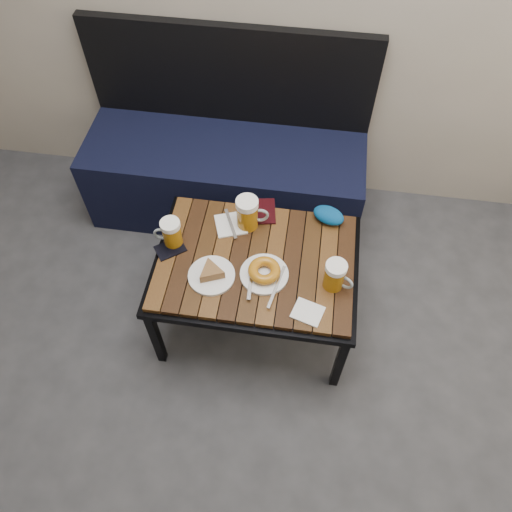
# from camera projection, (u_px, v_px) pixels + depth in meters

# --- Properties ---
(room_shell) EXTENTS (4.00, 4.00, 4.00)m
(room_shell) POSITION_uv_depth(u_px,v_px,m) (91.00, 54.00, 0.68)
(room_shell) COLOR gray
(room_shell) RESTS_ON ground
(bench) EXTENTS (1.40, 0.50, 0.95)m
(bench) POSITION_uv_depth(u_px,v_px,m) (226.00, 170.00, 2.61)
(bench) COLOR black
(bench) RESTS_ON ground
(cafe_table) EXTENTS (0.84, 0.62, 0.47)m
(cafe_table) POSITION_uv_depth(u_px,v_px,m) (256.00, 266.00, 2.07)
(cafe_table) COLOR black
(cafe_table) RESTS_ON ground
(beer_mug_left) EXTENTS (0.12, 0.08, 0.13)m
(beer_mug_left) POSITION_uv_depth(u_px,v_px,m) (171.00, 233.00, 2.03)
(beer_mug_left) COLOR #9E640C
(beer_mug_left) RESTS_ON cafe_table
(beer_mug_centre) EXTENTS (0.14, 0.10, 0.15)m
(beer_mug_centre) POSITION_uv_depth(u_px,v_px,m) (248.00, 213.00, 2.08)
(beer_mug_centre) COLOR #9E640C
(beer_mug_centre) RESTS_ON cafe_table
(beer_mug_right) EXTENTS (0.13, 0.11, 0.13)m
(beer_mug_right) POSITION_uv_depth(u_px,v_px,m) (335.00, 275.00, 1.91)
(beer_mug_right) COLOR #9E640C
(beer_mug_right) RESTS_ON cafe_table
(plate_pie) EXTENTS (0.19, 0.19, 0.05)m
(plate_pie) POSITION_uv_depth(u_px,v_px,m) (211.00, 274.00, 1.97)
(plate_pie) COLOR white
(plate_pie) RESTS_ON cafe_table
(plate_bagel) EXTENTS (0.19, 0.25, 0.05)m
(plate_bagel) POSITION_uv_depth(u_px,v_px,m) (264.00, 272.00, 1.97)
(plate_bagel) COLOR white
(plate_bagel) RESTS_ON cafe_table
(napkin_left) EXTENTS (0.16, 0.16, 0.01)m
(napkin_left) POSITION_uv_depth(u_px,v_px,m) (231.00, 224.00, 2.14)
(napkin_left) COLOR white
(napkin_left) RESTS_ON cafe_table
(napkin_right) EXTENTS (0.13, 0.12, 0.01)m
(napkin_right) POSITION_uv_depth(u_px,v_px,m) (308.00, 312.00, 1.89)
(napkin_right) COLOR white
(napkin_right) RESTS_ON cafe_table
(passport_navy) EXTENTS (0.14, 0.14, 0.01)m
(passport_navy) POSITION_uv_depth(u_px,v_px,m) (170.00, 249.00, 2.07)
(passport_navy) COLOR black
(passport_navy) RESTS_ON cafe_table
(passport_burgundy) EXTENTS (0.13, 0.16, 0.01)m
(passport_burgundy) POSITION_uv_depth(u_px,v_px,m) (263.00, 211.00, 2.18)
(passport_burgundy) COLOR black
(passport_burgundy) RESTS_ON cafe_table
(knit_pouch) EXTENTS (0.16, 0.14, 0.06)m
(knit_pouch) POSITION_uv_depth(u_px,v_px,m) (329.00, 215.00, 2.13)
(knit_pouch) COLOR navy
(knit_pouch) RESTS_ON cafe_table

